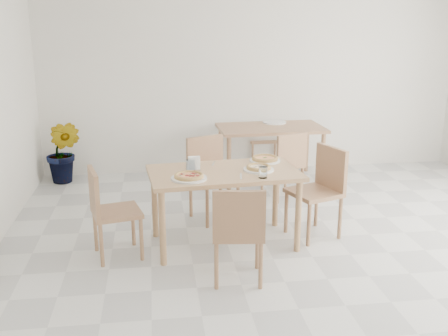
{
  "coord_description": "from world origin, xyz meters",
  "views": [
    {
      "loc": [
        -1.43,
        -3.91,
        2.15
      ],
      "look_at": [
        -0.78,
        0.86,
        0.78
      ],
      "focal_mm": 42.0,
      "sensor_mm": 36.0,
      "label": 1
    }
  ],
  "objects": [
    {
      "name": "main_table",
      "position": [
        -0.78,
        0.86,
        0.66
      ],
      "size": [
        1.49,
        0.94,
        0.75
      ],
      "rotation": [
        0.0,
        0.0,
        0.09
      ],
      "color": "tan",
      "rests_on": "ground"
    },
    {
      "name": "chair_south",
      "position": [
        -0.77,
        0.04,
        0.5
      ],
      "size": [
        0.47,
        0.47,
        0.86
      ],
      "rotation": [
        0.0,
        0.0,
        3.02
      ],
      "color": "#A67953",
      "rests_on": "ground"
    },
    {
      "name": "chair_north",
      "position": [
        -0.83,
        1.62,
        0.52
      ],
      "size": [
        0.59,
        0.59,
        0.9
      ],
      "rotation": [
        0.0,
        0.0,
        0.4
      ],
      "color": "#A67953",
      "rests_on": "ground"
    },
    {
      "name": "chair_west",
      "position": [
        -1.88,
        0.7,
        0.5
      ],
      "size": [
        0.51,
        0.51,
        0.86
      ],
      "rotation": [
        0.0,
        0.0,
        1.81
      ],
      "color": "#A67953",
      "rests_on": "ground"
    },
    {
      "name": "chair_east",
      "position": [
        0.23,
        0.96,
        0.53
      ],
      "size": [
        0.58,
        0.58,
        0.92
      ],
      "rotation": [
        0.0,
        0.0,
        -1.22
      ],
      "color": "#A67953",
      "rests_on": "ground"
    },
    {
      "name": "plate_margherita",
      "position": [
        -0.32,
        1.15,
        0.76
      ],
      "size": [
        0.32,
        0.32,
        0.02
      ],
      "primitive_type": "cylinder",
      "color": "white",
      "rests_on": "main_table"
    },
    {
      "name": "plate_mushroom",
      "position": [
        -0.45,
        0.83,
        0.76
      ],
      "size": [
        0.29,
        0.29,
        0.02
      ],
      "primitive_type": "cylinder",
      "color": "white",
      "rests_on": "main_table"
    },
    {
      "name": "plate_pepperoni",
      "position": [
        -1.13,
        0.64,
        0.76
      ],
      "size": [
        0.33,
        0.33,
        0.02
      ],
      "primitive_type": "cylinder",
      "color": "white",
      "rests_on": "main_table"
    },
    {
      "name": "pizza_margherita",
      "position": [
        -0.32,
        1.15,
        0.78
      ],
      "size": [
        0.27,
        0.27,
        0.03
      ],
      "rotation": [
        0.0,
        0.0,
        -0.0
      ],
      "color": "#DAB666",
      "rests_on": "plate_margherita"
    },
    {
      "name": "pizza_mushroom",
      "position": [
        -0.45,
        0.83,
        0.78
      ],
      "size": [
        0.31,
        0.31,
        0.03
      ],
      "rotation": [
        0.0,
        0.0,
        -0.4
      ],
      "color": "#DAB666",
      "rests_on": "plate_mushroom"
    },
    {
      "name": "pizza_pepperoni",
      "position": [
        -1.13,
        0.64,
        0.78
      ],
      "size": [
        0.34,
        0.34,
        0.03
      ],
      "rotation": [
        0.0,
        0.0,
        0.29
      ],
      "color": "#DAB666",
      "rests_on": "plate_pepperoni"
    },
    {
      "name": "tumbler_a",
      "position": [
        -1.1,
        0.9,
        0.81
      ],
      "size": [
        0.09,
        0.09,
        0.11
      ],
      "primitive_type": "cylinder",
      "color": "white",
      "rests_on": "main_table"
    },
    {
      "name": "tumbler_b",
      "position": [
        -0.46,
        0.59,
        0.8
      ],
      "size": [
        0.08,
        0.08,
        0.1
      ],
      "primitive_type": "cylinder",
      "color": "white",
      "rests_on": "main_table"
    },
    {
      "name": "napkin_holder",
      "position": [
        -1.06,
        0.92,
        0.82
      ],
      "size": [
        0.12,
        0.07,
        0.14
      ],
      "rotation": [
        0.0,
        0.0,
        0.05
      ],
      "color": "silver",
      "rests_on": "main_table"
    },
    {
      "name": "fork_a",
      "position": [
        -0.65,
        0.65,
        0.75
      ],
      "size": [
        0.05,
        0.19,
        0.01
      ],
      "primitive_type": "cube",
      "rotation": [
        0.0,
        0.0,
        -0.16
      ],
      "color": "silver",
      "rests_on": "main_table"
    },
    {
      "name": "fork_b",
      "position": [
        -0.85,
        1.13,
        0.75
      ],
      "size": [
        0.06,
        0.17,
        0.01
      ],
      "primitive_type": "cube",
      "rotation": [
        0.0,
        0.0,
        -0.28
      ],
      "color": "silver",
      "rests_on": "main_table"
    },
    {
      "name": "second_table",
      "position": [
        0.14,
        2.9,
        0.66
      ],
      "size": [
        1.43,
        0.85,
        0.75
      ],
      "rotation": [
        0.0,
        0.0,
        0.03
      ],
      "color": "#A67953",
      "rests_on": "ground"
    },
    {
      "name": "chair_back_s",
      "position": [
        0.16,
        2.1,
        0.49
      ],
      "size": [
        0.53,
        0.53,
        0.84
      ],
      "rotation": [
        0.0,
        0.0,
        3.5
      ],
      "color": "#A67953",
      "rests_on": "ground"
    },
    {
      "name": "chair_back_n",
      "position": [
        0.16,
        3.7,
        0.46
      ],
      "size": [
        0.4,
        0.4,
        0.8
      ],
      "rotation": [
        0.0,
        0.0,
        0.02
      ],
      "color": "#A67953",
      "rests_on": "ground"
    },
    {
      "name": "plate_empty",
      "position": [
        0.24,
        3.15,
        0.76
      ],
      "size": [
        0.32,
        0.32,
        0.02
      ],
      "primitive_type": "cylinder",
      "color": "white",
      "rests_on": "second_table"
    },
    {
      "name": "potted_plant",
      "position": [
        -2.65,
        3.15,
        0.43
      ],
      "size": [
        0.56,
        0.5,
        0.85
      ],
      "primitive_type": "imported",
      "rotation": [
        0.0,
        0.0,
        -0.31
      ],
      "color": "#216D20",
      "rests_on": "ground"
    }
  ]
}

